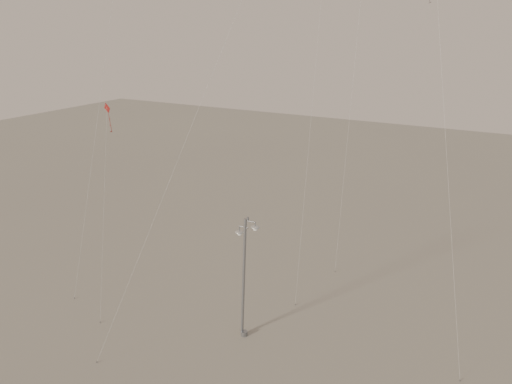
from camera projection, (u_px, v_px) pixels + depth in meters
The scene contains 5 objects.
ground at pixel (186, 371), 28.80m from camera, with size 160.00×160.00×0.00m, color gray.
street_lamp at pixel (245, 275), 30.60m from camera, with size 1.62×0.54×8.24m.
kite_1 at pixel (240, 6), 29.36m from camera, with size 5.84×13.65×26.97m.
kite_3 at pixel (106, 152), 32.02m from camera, with size 0.92×3.30×14.27m.
kite_4 at pixel (441, 73), 28.39m from camera, with size 5.10×6.77×21.99m.
Camera 1 is at (15.04, -19.03, 19.07)m, focal length 35.00 mm.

